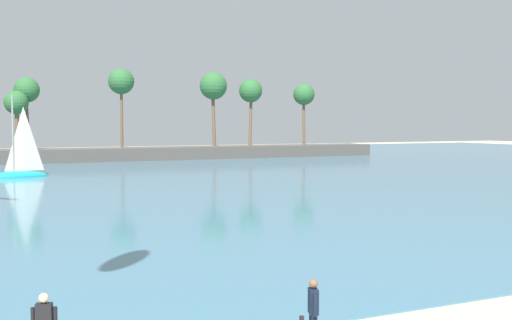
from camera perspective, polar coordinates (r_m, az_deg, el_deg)
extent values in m
cube|color=teal|center=(69.85, -18.81, -1.01)|extent=(220.00, 111.42, 0.06)
cube|color=#514C47|center=(85.42, -19.87, 0.34)|extent=(101.19, 6.00, 1.80)
cylinder|color=brown|center=(83.63, -21.22, 2.92)|extent=(0.74, 0.90, 6.04)
sphere|color=#2D6633|center=(83.67, -21.26, 4.98)|extent=(3.00, 3.00, 3.00)
cylinder|color=brown|center=(91.00, -3.95, 4.07)|extent=(0.73, 0.54, 8.85)
sphere|color=#2D6633|center=(91.15, -3.96, 6.85)|extent=(4.02, 4.02, 4.02)
cylinder|color=brown|center=(93.69, -0.50, 3.89)|extent=(0.80, 0.71, 8.30)
sphere|color=#2D6633|center=(93.81, -0.50, 6.41)|extent=(3.53, 3.53, 3.53)
cylinder|color=brown|center=(88.08, -12.30, 4.13)|extent=(0.46, 0.74, 9.19)
sphere|color=#2D6633|center=(88.25, -12.34, 7.11)|extent=(3.58, 3.58, 3.58)
cylinder|color=brown|center=(97.30, 4.44, 3.74)|extent=(0.53, 0.48, 7.89)
sphere|color=#2D6633|center=(97.40, 4.45, 6.06)|extent=(3.34, 3.34, 3.34)
cylinder|color=brown|center=(84.70, -20.35, 3.50)|extent=(0.61, 0.47, 7.67)
sphere|color=#2D6633|center=(84.81, -20.40, 6.09)|extent=(3.22, 3.22, 3.22)
cube|color=#141E33|center=(14.68, 5.31, -12.85)|extent=(0.30, 0.39, 0.58)
sphere|color=brown|center=(14.57, 5.32, -11.30)|extent=(0.21, 0.21, 0.21)
cylinder|color=#141E33|center=(14.47, 5.50, -13.25)|extent=(0.09, 0.09, 0.50)
cylinder|color=#141E33|center=(14.90, 5.13, -12.75)|extent=(0.09, 0.09, 0.50)
cube|color=black|center=(14.24, -18.98, -13.54)|extent=(0.38, 0.29, 0.58)
sphere|color=beige|center=(14.13, -19.01, -11.95)|extent=(0.21, 0.21, 0.21)
cylinder|color=black|center=(14.21, -18.04, -13.73)|extent=(0.09, 0.09, 0.50)
cylinder|color=black|center=(14.30, -19.90, -13.65)|extent=(0.09, 0.09, 0.50)
ellipsoid|color=teal|center=(63.34, -21.19, -1.48)|extent=(5.99, 2.56, 1.16)
cylinder|color=gray|center=(63.08, -21.53, 2.32)|extent=(0.17, 0.17, 7.25)
pyramid|color=silver|center=(63.29, -20.65, 1.85)|extent=(2.61, 0.55, 6.16)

